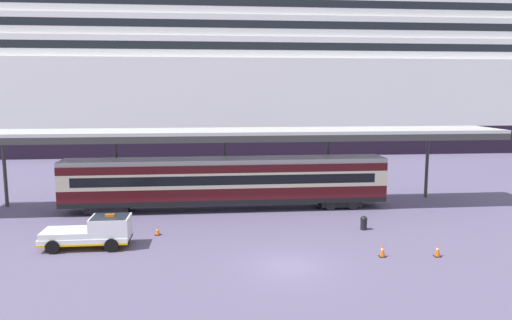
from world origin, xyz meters
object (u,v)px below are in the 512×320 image
Objects in this scene: train_carriage at (226,181)px; traffic_cone_far at (438,250)px; cruise_ship at (320,60)px; traffic_cone_near at (158,231)px; traffic_cone_mid at (383,250)px; service_truck at (95,231)px; quay_bollard at (364,222)px.

train_carriage is 31.94× the size of traffic_cone_far.
traffic_cone_near is (-21.91, -48.87, -14.13)m from cruise_ship.
traffic_cone_near is 17.28m from traffic_cone_far.
train_carriage is at bearing 53.99° from traffic_cone_near.
traffic_cone_mid is (-8.76, -54.39, -14.03)m from cruise_ship.
service_truck is (-8.22, -8.65, -1.32)m from train_carriage.
train_carriage is 42.70× the size of traffic_cone_near.
traffic_cone_mid is (13.15, -5.52, 0.09)m from traffic_cone_near.
service_truck is (-25.40, -51.01, -13.43)m from cruise_ship.
traffic_cone_mid is at bearing -99.15° from cruise_ship.
traffic_cone_mid reaches higher than traffic_cone_near.
cruise_ship is 171.13× the size of quay_bollard.
traffic_cone_near is at bearing -114.15° from cruise_ship.
cruise_ship reaches higher than traffic_cone_mid.
cruise_ship reaches higher than service_truck.
traffic_cone_far is at bearing -66.51° from quay_bollard.
service_truck reaches higher than quay_bollard.
traffic_cone_far is (16.28, -5.79, 0.10)m from traffic_cone_near.
service_truck is 20.12m from traffic_cone_far.
train_carriage is at bearing 133.22° from traffic_cone_far.
traffic_cone_mid is 5.46m from quay_bollard.
traffic_cone_far is (-5.63, -54.65, -14.03)m from cruise_ship.
cruise_ship is 56.85m from traffic_cone_mid.
traffic_cone_mid is 0.98× the size of traffic_cone_far.
cruise_ship is 56.71m from traffic_cone_far.
traffic_cone_far is at bearing -19.57° from traffic_cone_near.
service_truck is 8.81× the size of traffic_cone_near.
quay_bollard is at bearing -36.05° from train_carriage.
traffic_cone_near is at bearing -126.01° from train_carriage.
quay_bollard is (0.67, 5.41, 0.13)m from traffic_cone_mid.
cruise_ship is 55.39m from traffic_cone_near.
service_truck reaches higher than traffic_cone_far.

